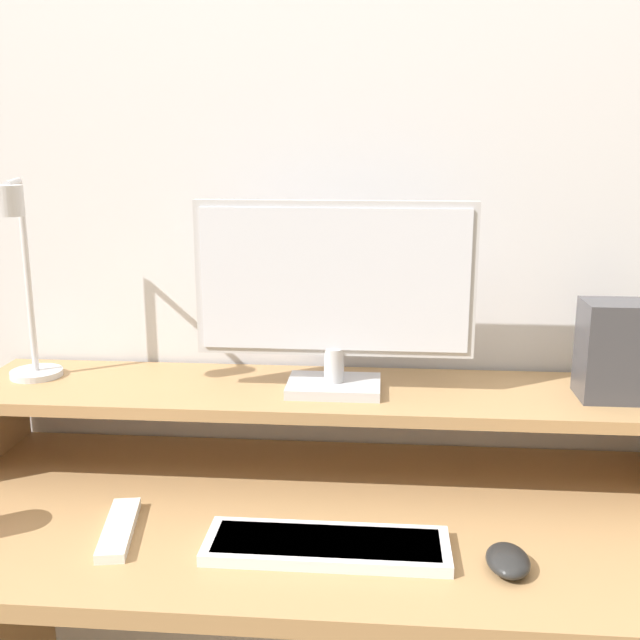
# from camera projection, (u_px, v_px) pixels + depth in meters

# --- Properties ---
(wall_back) EXTENTS (6.00, 0.05, 2.50)m
(wall_back) POSITION_uv_depth(u_px,v_px,m) (328.00, 207.00, 1.46)
(wall_back) COLOR silver
(wall_back) RESTS_ON ground_plane
(desk) EXTENTS (1.30, 0.59, 0.77)m
(desk) POSITION_uv_depth(u_px,v_px,m) (313.00, 626.00, 1.31)
(desk) COLOR #A87F51
(desk) RESTS_ON ground_plane
(monitor_shelf) EXTENTS (1.30, 0.27, 0.16)m
(monitor_shelf) POSITION_uv_depth(u_px,v_px,m) (320.00, 400.00, 1.38)
(monitor_shelf) COLOR #A87F51
(monitor_shelf) RESTS_ON desk
(monitor) EXTENTS (0.49, 0.12, 0.34)m
(monitor) POSITION_uv_depth(u_px,v_px,m) (334.00, 290.00, 1.31)
(monitor) COLOR #BCBCC1
(monitor) RESTS_ON monitor_shelf
(desk_lamp) EXTENTS (0.12, 0.21, 0.38)m
(desk_lamp) POSITION_uv_depth(u_px,v_px,m) (23.00, 281.00, 1.33)
(desk_lamp) COLOR silver
(desk_lamp) RESTS_ON monitor_shelf
(router_dock) EXTENTS (0.13, 0.10, 0.17)m
(router_dock) POSITION_uv_depth(u_px,v_px,m) (618.00, 351.00, 1.30)
(router_dock) COLOR #3D3D42
(router_dock) RESTS_ON monitor_shelf
(keyboard) EXTENTS (0.37, 0.12, 0.02)m
(keyboard) POSITION_uv_depth(u_px,v_px,m) (327.00, 545.00, 1.13)
(keyboard) COLOR silver
(keyboard) RESTS_ON desk
(mouse) EXTENTS (0.06, 0.09, 0.03)m
(mouse) POSITION_uv_depth(u_px,v_px,m) (508.00, 560.00, 1.08)
(mouse) COLOR black
(mouse) RESTS_ON desk
(remote_control) EXTENTS (0.08, 0.19, 0.02)m
(remote_control) POSITION_uv_depth(u_px,v_px,m) (119.00, 529.00, 1.18)
(remote_control) COLOR white
(remote_control) RESTS_ON desk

